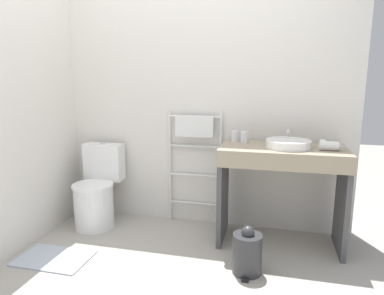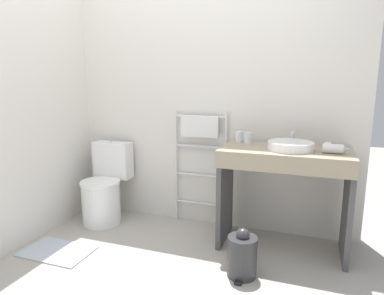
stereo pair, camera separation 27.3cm
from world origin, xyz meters
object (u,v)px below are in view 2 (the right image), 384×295
object	(u,v)px
cup_near_wall	(239,137)
cup_near_edge	(248,138)
towel_radiator	(200,144)
trash_bin	(242,255)
sink_basin	(291,146)
toilet	(105,190)
hair_dryer	(334,148)

from	to	relation	value
cup_near_wall	cup_near_edge	distance (m)	0.10
towel_radiator	trash_bin	size ratio (longest dim) A/B	3.01
cup_near_wall	cup_near_edge	size ratio (longest dim) A/B	0.97
trash_bin	cup_near_edge	bearing A→B (deg)	98.92
sink_basin	cup_near_wall	world-z (taller)	cup_near_wall
towel_radiator	sink_basin	world-z (taller)	towel_radiator
toilet	hair_dryer	distance (m)	2.13
toilet	cup_near_wall	world-z (taller)	cup_near_wall
toilet	sink_basin	bearing A→B (deg)	-0.79
cup_near_edge	trash_bin	world-z (taller)	cup_near_edge
hair_dryer	towel_radiator	bearing A→B (deg)	166.09
cup_near_edge	trash_bin	size ratio (longest dim) A/B	0.27
toilet	trash_bin	xyz separation A→B (m)	(1.48, -0.52, -0.16)
toilet	trash_bin	distance (m)	1.58
towel_radiator	trash_bin	world-z (taller)	towel_radiator
sink_basin	hair_dryer	size ratio (longest dim) A/B	1.84
sink_basin	cup_near_edge	xyz separation A→B (m)	(-0.36, 0.14, 0.01)
toilet	trash_bin	bearing A→B (deg)	-19.21
sink_basin	trash_bin	distance (m)	0.92
towel_radiator	hair_dryer	size ratio (longest dim) A/B	5.68
toilet	sink_basin	xyz separation A→B (m)	(1.74, -0.02, 0.57)
toilet	trash_bin	size ratio (longest dim) A/B	2.14
trash_bin	sink_basin	bearing A→B (deg)	61.78
cup_near_edge	hair_dryer	distance (m)	0.69
towel_radiator	hair_dryer	xyz separation A→B (m)	(1.15, -0.28, 0.09)
toilet	cup_near_wall	size ratio (longest dim) A/B	8.17
towel_radiator	trash_bin	distance (m)	1.15
sink_basin	cup_near_edge	world-z (taller)	cup_near_edge
sink_basin	trash_bin	bearing A→B (deg)	-118.22
toilet	cup_near_wall	bearing A→B (deg)	7.26
towel_radiator	cup_near_wall	world-z (taller)	towel_radiator
towel_radiator	sink_basin	xyz separation A→B (m)	(0.84, -0.27, 0.09)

